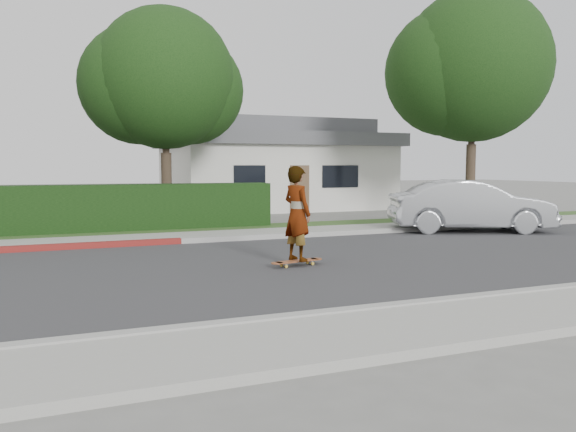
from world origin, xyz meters
The scene contains 14 objects.
ground centered at (0.00, 0.00, 0.00)m, with size 120.00×120.00×0.00m, color slate.
road centered at (0.00, 0.00, 0.01)m, with size 60.00×8.00×0.01m, color #2D2D30.
curb_near centered at (0.00, -4.10, 0.07)m, with size 60.00×0.20×0.15m, color #9E9E99.
sidewalk_near centered at (0.00, -5.00, 0.06)m, with size 60.00×1.60×0.12m, color gray.
curb_far centered at (0.00, 4.10, 0.07)m, with size 60.00×0.20×0.15m, color #9E9E99.
sidewalk_far centered at (0.00, 5.00, 0.06)m, with size 60.00×1.60×0.12m, color gray.
planting_strip centered at (0.00, 6.60, 0.05)m, with size 60.00×1.60×0.10m, color #2D4C1E.
hedge centered at (-3.00, 7.20, 0.75)m, with size 15.00×1.00×1.50m, color black.
tree_center centered at (1.49, 9.19, 4.90)m, with size 5.66×4.84×7.44m.
tree_right centered at (12.49, 6.69, 5.63)m, with size 6.32×5.60×8.56m.
house centered at (8.00, 16.00, 2.10)m, with size 10.60×8.60×4.30m.
skateboard centered at (2.56, -0.16, 0.11)m, with size 1.22×0.45×0.11m.
skateboarder centered at (2.56, -0.16, 1.09)m, with size 0.71×0.46×1.94m, color white.
car_silver centered at (9.98, 3.45, 0.81)m, with size 1.72×4.94×1.63m, color #B2B5B9.
Camera 1 is at (-1.87, -10.66, 2.05)m, focal length 35.00 mm.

